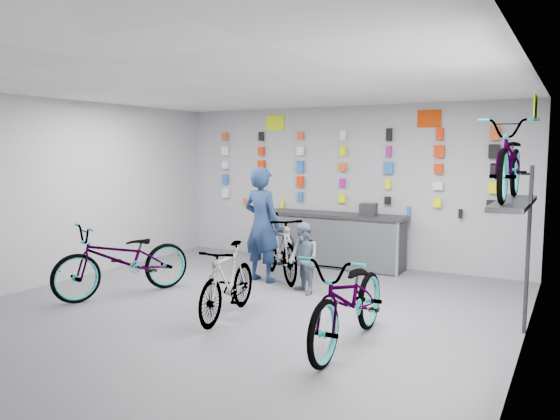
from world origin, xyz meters
The scene contains 20 objects.
floor centered at (0.00, 0.00, 0.00)m, with size 8.00×8.00×0.00m, color #505055.
ceiling centered at (0.00, 0.00, 3.00)m, with size 8.00×8.00×0.00m, color white.
wall_back centered at (0.00, 4.00, 1.50)m, with size 7.00×7.00×0.00m, color #A9A8AB.
wall_left centered at (-3.50, 0.00, 1.50)m, with size 8.00×8.00×0.00m, color #A9A8AB.
wall_right centered at (3.50, 0.00, 1.50)m, with size 8.00×8.00×0.00m, color #A9A8AB.
counter centered at (0.00, 3.54, 0.49)m, with size 2.70×0.66×1.00m.
merch_wall centered at (0.09, 3.93, 1.81)m, with size 5.57×0.08×1.57m.
wall_bracket centered at (3.33, 1.20, 1.46)m, with size 0.39×1.90×2.00m.
sign_left centered at (-1.50, 3.98, 2.72)m, with size 0.42×0.02×0.30m, color #D8EF13.
sign_right centered at (1.60, 3.98, 2.72)m, with size 0.42×0.02×0.30m, color red.
sign_side centered at (3.48, 1.20, 2.65)m, with size 0.02×0.40×0.30m, color #D8EF13.
bike_left centered at (-1.94, 0.12, 0.55)m, with size 0.74×2.11×1.11m, color gray.
bike_center centered at (0.03, -0.02, 0.49)m, with size 0.46×1.61×0.97m, color gray.
bike_right centered at (1.82, -0.26, 0.54)m, with size 0.72×2.07×1.09m, color gray.
bike_service centered at (-0.40, 2.17, 0.56)m, with size 0.52×1.85×1.11m, color gray.
bike_wall centered at (3.25, 1.20, 2.05)m, with size 0.63×1.80×0.95m, color gray.
clerk centered at (-0.59, 1.91, 0.95)m, with size 0.69×0.45×1.90m, color #17294C.
customer centered at (0.37, 1.52, 0.54)m, with size 0.53×0.41×1.09m, color slate.
spare_wheel centered at (-0.98, 3.17, 0.34)m, with size 0.69×0.23×0.68m.
register centered at (0.67, 3.55, 1.11)m, with size 0.28×0.30×0.22m, color black.
Camera 1 is at (3.97, -5.76, 2.18)m, focal length 35.00 mm.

